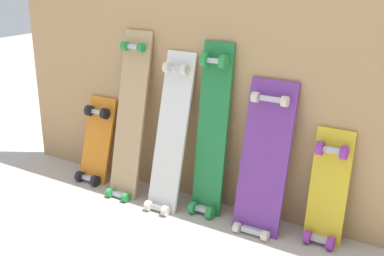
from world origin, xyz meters
The scene contains 8 objects.
ground_plane centered at (0.00, 0.00, 0.00)m, with size 12.00×12.00×0.00m, color #B2AAA0.
plywood_wall_panel centered at (0.00, 0.07, 0.70)m, with size 2.48×0.04×1.41m, color tan.
skateboard_orange centered at (-0.67, -0.05, 0.21)m, with size 0.19×0.22×0.55m.
skateboard_natural centered at (-0.39, -0.07, 0.40)m, with size 0.18×0.28×0.96m.
skateboard_white centered at (-0.12, -0.08, 0.36)m, with size 0.17×0.29×0.87m.
skateboard_green centered at (0.09, -0.03, 0.40)m, with size 0.16×0.20×0.93m.
skateboard_purple centered at (0.38, -0.06, 0.32)m, with size 0.23×0.24×0.79m.
skateboard_yellow centered at (0.68, -0.02, 0.23)m, with size 0.17×0.16×0.59m.
Camera 1 is at (1.19, -2.00, 1.21)m, focal length 45.20 mm.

